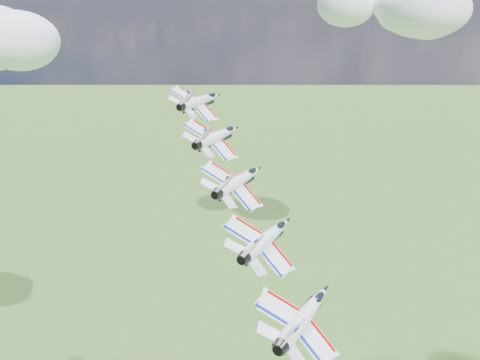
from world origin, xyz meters
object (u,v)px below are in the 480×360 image
at_px(jet_1, 218,136).
at_px(jet_2, 240,180).
at_px(jet_3, 268,237).
at_px(jet_0, 201,100).
at_px(jet_4, 306,315).

bearing_deg(jet_1, jet_2, -44.05).
bearing_deg(jet_2, jet_3, -44.05).
distance_m(jet_0, jet_1, 13.08).
distance_m(jet_0, jet_3, 39.25).
relative_size(jet_2, jet_3, 1.00).
height_order(jet_0, jet_2, jet_0).
distance_m(jet_0, jet_2, 26.17).
bearing_deg(jet_0, jet_2, -44.05).
xyz_separation_m(jet_2, jet_4, (16.65, -18.95, -6.97)).
relative_size(jet_1, jet_3, 1.00).
xyz_separation_m(jet_0, jet_1, (8.32, -9.48, -3.48)).
relative_size(jet_1, jet_2, 1.00).
bearing_deg(jet_3, jet_1, 135.95).
distance_m(jet_1, jet_3, 26.17).
height_order(jet_1, jet_3, jet_1).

